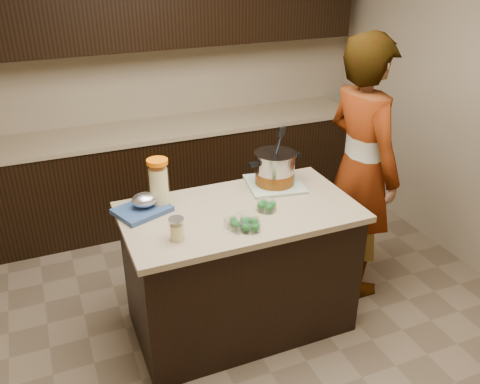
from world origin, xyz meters
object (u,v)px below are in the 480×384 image
object	(u,v)px
island	(240,269)
person	(361,169)
stock_pot	(275,170)
lemonade_pitcher	(159,186)

from	to	relation	value
island	person	distance (m)	1.11
island	person	size ratio (longest dim) A/B	0.77
stock_pot	person	bearing A→B (deg)	-13.18
island	lemonade_pitcher	distance (m)	0.78
island	lemonade_pitcher	size ratio (longest dim) A/B	4.62
stock_pot	lemonade_pitcher	xyz separation A→B (m)	(-0.79, -0.00, 0.03)
island	stock_pot	bearing A→B (deg)	32.91
island	person	world-z (taller)	person
person	stock_pot	bearing A→B (deg)	78.29
person	lemonade_pitcher	bearing A→B (deg)	82.80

